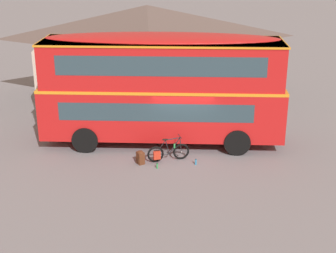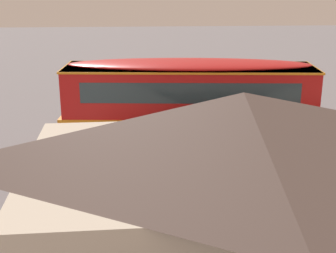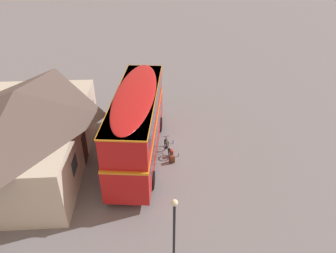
{
  "view_description": "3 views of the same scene",
  "coord_description": "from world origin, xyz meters",
  "px_view_note": "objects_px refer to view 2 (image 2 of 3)",
  "views": [
    {
      "loc": [
        -1.31,
        -19.29,
        8.32
      ],
      "look_at": [
        -0.62,
        -1.02,
        1.43
      ],
      "focal_mm": 52.6,
      "sensor_mm": 36.0,
      "label": 1
    },
    {
      "loc": [
        1.25,
        19.22,
        7.95
      ],
      "look_at": [
        -0.02,
        -0.29,
        1.68
      ],
      "focal_mm": 50.25,
      "sensor_mm": 36.0,
      "label": 2
    },
    {
      "loc": [
        -17.86,
        -0.64,
        12.67
      ],
      "look_at": [
        -0.01,
        -1.18,
        1.72
      ],
      "focal_mm": 33.14,
      "sensor_mm": 36.0,
      "label": 3
    }
  ],
  "objects_px": {
    "double_decker_bus": "(189,112)",
    "touring_bicycle": "(181,147)",
    "water_bottle_green_metal": "(188,147)",
    "backpack_on_ground": "(203,147)",
    "water_bottle_blue_sports": "(156,150)"
  },
  "relations": [
    {
      "from": "double_decker_bus",
      "to": "water_bottle_blue_sports",
      "type": "height_order",
      "value": "double_decker_bus"
    },
    {
      "from": "backpack_on_ground",
      "to": "water_bottle_green_metal",
      "type": "relative_size",
      "value": 2.25
    },
    {
      "from": "double_decker_bus",
      "to": "water_bottle_green_metal",
      "type": "height_order",
      "value": "double_decker_bus"
    },
    {
      "from": "water_bottle_green_metal",
      "to": "double_decker_bus",
      "type": "bearing_deg",
      "value": 84.08
    },
    {
      "from": "touring_bicycle",
      "to": "backpack_on_ground",
      "type": "bearing_deg",
      "value": -168.52
    },
    {
      "from": "water_bottle_blue_sports",
      "to": "water_bottle_green_metal",
      "type": "bearing_deg",
      "value": -169.31
    },
    {
      "from": "backpack_on_ground",
      "to": "water_bottle_blue_sports",
      "type": "distance_m",
      "value": 2.21
    },
    {
      "from": "touring_bicycle",
      "to": "water_bottle_green_metal",
      "type": "bearing_deg",
      "value": -121.05
    },
    {
      "from": "water_bottle_blue_sports",
      "to": "water_bottle_green_metal",
      "type": "distance_m",
      "value": 1.57
    },
    {
      "from": "double_decker_bus",
      "to": "backpack_on_ground",
      "type": "relative_size",
      "value": 19.01
    },
    {
      "from": "backpack_on_ground",
      "to": "water_bottle_blue_sports",
      "type": "bearing_deg",
      "value": -4.59
    },
    {
      "from": "double_decker_bus",
      "to": "water_bottle_blue_sports",
      "type": "distance_m",
      "value": 3.69
    },
    {
      "from": "double_decker_bus",
      "to": "water_bottle_green_metal",
      "type": "bearing_deg",
      "value": -95.92
    },
    {
      "from": "touring_bicycle",
      "to": "water_bottle_green_metal",
      "type": "xyz_separation_m",
      "value": [
        -0.41,
        -0.69,
        -0.26
      ]
    },
    {
      "from": "double_decker_bus",
      "to": "touring_bicycle",
      "type": "bearing_deg",
      "value": -86.06
    }
  ]
}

